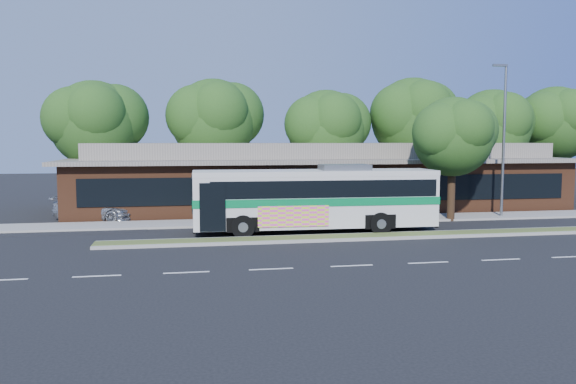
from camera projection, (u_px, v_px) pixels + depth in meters
The scene contains 15 objects.
ground at pixel (383, 240), 26.09m from camera, with size 120.00×120.00×0.00m, color black.
median_strip at pixel (379, 236), 26.67m from camera, with size 26.00×1.10×0.15m, color #445925.
sidewalk at pixel (345, 220), 32.36m from camera, with size 44.00×2.60×0.12m, color gray.
parking_lot at pixel (30, 220), 32.71m from camera, with size 14.00×12.00×0.01m, color black.
plaza_building at pixel (319, 177), 38.63m from camera, with size 33.20×11.20×4.45m.
lamp_post at pixel (503, 136), 33.21m from camera, with size 0.93×0.18×9.07m.
tree_bg_a at pixel (101, 122), 37.82m from camera, with size 6.47×5.80×8.63m.
tree_bg_b at pixel (220, 119), 40.20m from camera, with size 6.69×6.00×9.00m.
tree_bg_c at pixel (331, 127), 40.66m from camera, with size 6.24×5.60×8.26m.
tree_bg_d at pixel (417, 117), 42.83m from camera, with size 6.91×6.20×9.37m.
tree_bg_e at pixel (496, 126), 42.95m from camera, with size 6.47×5.80×8.50m.
tree_bg_f at pixel (558, 123), 44.97m from camera, with size 6.69×6.00×8.92m.
transit_bus at pixel (316, 195), 28.14m from camera, with size 12.22×3.07×3.41m.
sedan at pixel (95, 208), 32.52m from camera, with size 1.98×4.87×1.41m, color #A4A5AB.
sidewalk_tree at pixel (457, 135), 32.06m from camera, with size 5.04×4.52×7.09m.
Camera 1 is at (-8.91, -24.59, 4.58)m, focal length 35.00 mm.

